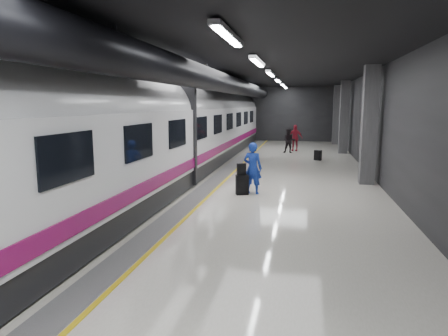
{
  "coord_description": "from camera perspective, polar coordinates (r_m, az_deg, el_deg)",
  "views": [
    {
      "loc": [
        2.12,
        -14.03,
        3.04
      ],
      "look_at": [
        -0.13,
        -2.8,
        1.22
      ],
      "focal_mm": 32.0,
      "sensor_mm": 36.0,
      "label": 1
    }
  ],
  "objects": [
    {
      "name": "suitcase_main",
      "position": [
        13.61,
        2.6,
        -2.41
      ],
      "size": [
        0.48,
        0.39,
        0.68
      ],
      "primitive_type": "cube",
      "rotation": [
        0.0,
        0.0,
        0.37
      ],
      "color": "black",
      "rests_on": "ground"
    },
    {
      "name": "shoulder_bag",
      "position": [
        13.52,
        2.51,
        -0.19
      ],
      "size": [
        0.33,
        0.27,
        0.39
      ],
      "primitive_type": "cube",
      "rotation": [
        0.0,
        0.0,
        0.49
      ],
      "color": "black",
      "rests_on": "suitcase_main"
    },
    {
      "name": "train",
      "position": [
        15.05,
        -9.63,
        5.23
      ],
      "size": [
        3.05,
        38.0,
        4.05
      ],
      "color": "black",
      "rests_on": "ground"
    },
    {
      "name": "platform_hall",
      "position": [
        15.19,
        2.24,
        10.92
      ],
      "size": [
        10.02,
        40.02,
        4.51
      ],
      "color": "black",
      "rests_on": "ground"
    },
    {
      "name": "traveler_far_a",
      "position": [
        25.56,
        9.29,
        3.87
      ],
      "size": [
        0.8,
        0.65,
        1.56
      ],
      "primitive_type": "imported",
      "rotation": [
        0.0,
        0.0,
        -0.08
      ],
      "color": "black",
      "rests_on": "ground"
    },
    {
      "name": "ground",
      "position": [
        14.51,
        2.68,
        -3.05
      ],
      "size": [
        40.0,
        40.0,
        0.0
      ],
      "primitive_type": "plane",
      "color": "silver",
      "rests_on": "ground"
    },
    {
      "name": "traveler_far_b",
      "position": [
        26.83,
        10.08,
        4.27
      ],
      "size": [
        1.07,
        0.59,
        1.73
      ],
      "primitive_type": "imported",
      "rotation": [
        0.0,
        0.0,
        -0.17
      ],
      "color": "maroon",
      "rests_on": "ground"
    },
    {
      "name": "suitcase_far",
      "position": [
        22.58,
        13.27,
        1.79
      ],
      "size": [
        0.44,
        0.37,
        0.55
      ],
      "primitive_type": "cube",
      "rotation": [
        0.0,
        0.0,
        -0.41
      ],
      "color": "black",
      "rests_on": "ground"
    },
    {
      "name": "traveler_main",
      "position": [
        13.69,
        4.11,
        -0.02
      ],
      "size": [
        0.71,
        0.53,
        1.77
      ],
      "primitive_type": "imported",
      "rotation": [
        0.0,
        0.0,
        2.97
      ],
      "color": "blue",
      "rests_on": "ground"
    }
  ]
}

